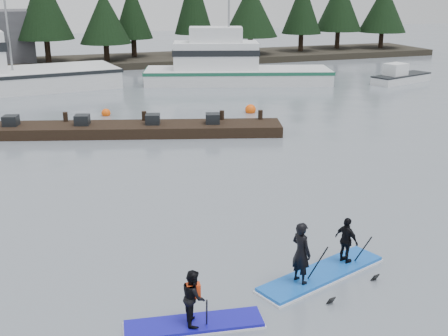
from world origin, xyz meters
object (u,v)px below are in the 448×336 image
object	(u,v)px
paddleboard_solo	(194,308)
paddleboard_duo	(322,258)
floating_dock	(123,129)
fishing_boat_medium	(232,75)

from	to	relation	value
paddleboard_solo	paddleboard_duo	size ratio (longest dim) A/B	0.80
floating_dock	paddleboard_solo	bearing A→B (deg)	-77.87
floating_dock	paddleboard_solo	distance (m)	17.24
fishing_boat_medium	paddleboard_duo	world-z (taller)	fishing_boat_medium
fishing_boat_medium	paddleboard_duo	bearing A→B (deg)	-88.41
floating_dock	paddleboard_duo	size ratio (longest dim) A/B	4.08
floating_dock	paddleboard_duo	bearing A→B (deg)	-64.98
fishing_boat_medium	paddleboard_duo	xyz separation A→B (m)	(-8.32, -28.84, -0.06)
fishing_boat_medium	paddleboard_duo	distance (m)	30.02
paddleboard_solo	paddleboard_duo	world-z (taller)	paddleboard_duo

